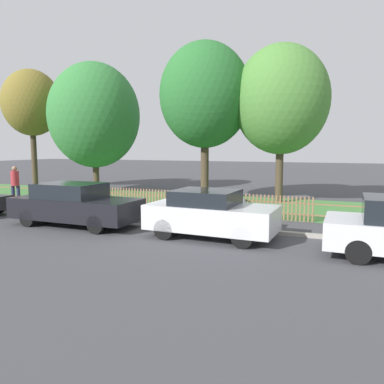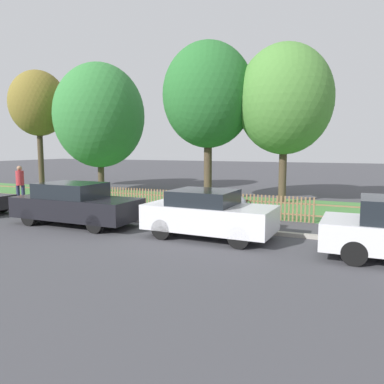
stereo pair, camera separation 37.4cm
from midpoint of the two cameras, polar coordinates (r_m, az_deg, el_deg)
name	(u,v)px [view 1 (the left image)]	position (r m, az deg, el deg)	size (l,w,h in m)	color
ground_plane	(139,223)	(13.59, -8.89, -4.69)	(120.00, 120.00, 0.00)	#424247
kerb_stone	(140,221)	(13.66, -8.68, -4.37)	(40.09, 0.20, 0.12)	#9E998E
grass_strip	(197,202)	(18.47, 0.15, -1.56)	(40.09, 6.08, 0.01)	#477F3D
park_fence	(170,201)	(15.68, -4.09, -1.38)	(40.09, 0.05, 0.92)	olive
parked_car_navy_estate	(75,204)	(13.57, -18.19, -1.80)	(4.53, 1.79, 1.47)	black
parked_car_red_compact	(210,214)	(11.16, 1.88, -3.30)	(3.86, 1.85, 1.43)	silver
covered_motorcycle	(224,203)	(13.90, 4.13, -1.61)	(1.87, 0.82, 1.11)	black
tree_nearest_kerb	(32,103)	(26.63, -23.64, 12.28)	(3.64, 3.64, 7.62)	#473828
tree_behind_motorcycle	(94,116)	(23.58, -15.11, 11.19)	(5.41, 5.41, 7.71)	#473828
tree_mid_park	(205,96)	(19.15, 1.42, 14.47)	(4.52, 4.52, 7.87)	#473828
tree_far_left	(281,100)	(18.76, 12.87, 13.51)	(4.51, 4.51, 7.54)	#473828
pedestrian_near_fence	(15,183)	(19.78, -25.84, 1.29)	(0.47, 0.47, 1.82)	#2D3351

